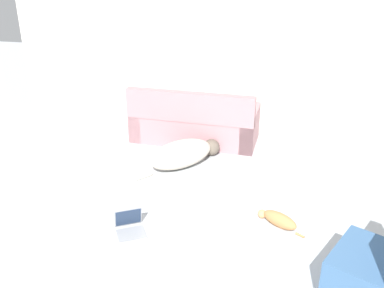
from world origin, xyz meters
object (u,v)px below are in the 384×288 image
(side_chair, at_px, (377,272))
(laptop_open, at_px, (130,224))
(couch, at_px, (194,123))
(cat, at_px, (278,219))
(dog, at_px, (183,154))

(side_chair, bearing_deg, laptop_open, -76.23)
(couch, bearing_deg, cat, 126.15)
(laptop_open, distance_m, side_chair, 2.43)
(laptop_open, xyz_separation_m, side_chair, (2.37, -0.50, 0.23))
(laptop_open, bearing_deg, cat, -14.92)
(cat, relative_size, laptop_open, 1.29)
(side_chair, bearing_deg, couch, -117.98)
(cat, bearing_deg, side_chair, 163.27)
(laptop_open, bearing_deg, side_chair, -42.63)
(couch, relative_size, cat, 3.67)
(couch, bearing_deg, side_chair, 128.62)
(side_chair, bearing_deg, dog, -108.76)
(laptop_open, bearing_deg, dog, 52.70)
(couch, xyz_separation_m, side_chair, (2.21, -3.00, 0.02))
(couch, bearing_deg, laptop_open, 88.64)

